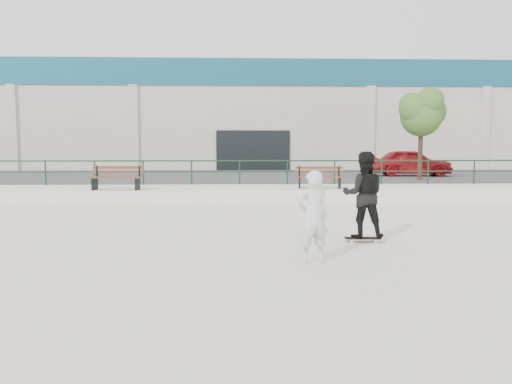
{
  "coord_description": "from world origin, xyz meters",
  "views": [
    {
      "loc": [
        -1.13,
        -10.04,
        2.08
      ],
      "look_at": [
        -0.66,
        2.0,
        0.98
      ],
      "focal_mm": 35.0,
      "sensor_mm": 36.0,
      "label": 1
    }
  ],
  "objects_px": {
    "standing_skater": "(364,195)",
    "bench_left": "(117,178)",
    "bench_right": "(319,177)",
    "seated_skater": "(313,217)",
    "skateboard": "(363,238)",
    "red_car": "(411,162)",
    "tree": "(422,111)"
  },
  "relations": [
    {
      "from": "bench_right",
      "to": "red_car",
      "type": "xyz_separation_m",
      "value": [
        6.33,
        7.87,
        0.32
      ]
    },
    {
      "from": "tree",
      "to": "standing_skater",
      "type": "distance_m",
      "value": 14.6
    },
    {
      "from": "red_car",
      "to": "bench_right",
      "type": "bearing_deg",
      "value": 148.08
    },
    {
      "from": "standing_skater",
      "to": "seated_skater",
      "type": "height_order",
      "value": "standing_skater"
    },
    {
      "from": "tree",
      "to": "standing_skater",
      "type": "bearing_deg",
      "value": -115.14
    },
    {
      "from": "bench_left",
      "to": "standing_skater",
      "type": "xyz_separation_m",
      "value": [
        7.18,
        -7.81,
        0.1
      ]
    },
    {
      "from": "red_car",
      "to": "seated_skater",
      "type": "relative_size",
      "value": 2.59
    },
    {
      "from": "red_car",
      "to": "skateboard",
      "type": "bearing_deg",
      "value": 164.25
    },
    {
      "from": "seated_skater",
      "to": "standing_skater",
      "type": "bearing_deg",
      "value": -140.57
    },
    {
      "from": "bench_left",
      "to": "red_car",
      "type": "bearing_deg",
      "value": 35.87
    },
    {
      "from": "bench_left",
      "to": "tree",
      "type": "bearing_deg",
      "value": 26.21
    },
    {
      "from": "seated_skater",
      "to": "red_car",
      "type": "bearing_deg",
      "value": -128.34
    },
    {
      "from": "seated_skater",
      "to": "tree",
      "type": "bearing_deg",
      "value": -130.79
    },
    {
      "from": "tree",
      "to": "seated_skater",
      "type": "relative_size",
      "value": 2.62
    },
    {
      "from": "tree",
      "to": "red_car",
      "type": "bearing_deg",
      "value": 78.33
    },
    {
      "from": "skateboard",
      "to": "standing_skater",
      "type": "height_order",
      "value": "standing_skater"
    },
    {
      "from": "red_car",
      "to": "standing_skater",
      "type": "distance_m",
      "value": 17.52
    },
    {
      "from": "standing_skater",
      "to": "bench_right",
      "type": "bearing_deg",
      "value": -84.51
    },
    {
      "from": "seated_skater",
      "to": "skateboard",
      "type": "bearing_deg",
      "value": -140.57
    },
    {
      "from": "seated_skater",
      "to": "bench_right",
      "type": "bearing_deg",
      "value": -114.16
    },
    {
      "from": "tree",
      "to": "skateboard",
      "type": "bearing_deg",
      "value": -115.14
    },
    {
      "from": "red_car",
      "to": "tree",
      "type": "bearing_deg",
      "value": 175.24
    },
    {
      "from": "bench_left",
      "to": "seated_skater",
      "type": "distance_m",
      "value": 11.29
    },
    {
      "from": "bench_right",
      "to": "standing_skater",
      "type": "xyz_separation_m",
      "value": [
        -0.42,
        -8.3,
        0.12
      ]
    },
    {
      "from": "bench_left",
      "to": "bench_right",
      "type": "xyz_separation_m",
      "value": [
        7.6,
        0.49,
        -0.02
      ]
    },
    {
      "from": "bench_left",
      "to": "standing_skater",
      "type": "relative_size",
      "value": 1.04
    },
    {
      "from": "bench_left",
      "to": "seated_skater",
      "type": "relative_size",
      "value": 1.18
    },
    {
      "from": "bench_right",
      "to": "bench_left",
      "type": "bearing_deg",
      "value": -170.52
    },
    {
      "from": "standing_skater",
      "to": "red_car",
      "type": "bearing_deg",
      "value": -104.31
    },
    {
      "from": "bench_left",
      "to": "bench_right",
      "type": "relative_size",
      "value": 1.05
    },
    {
      "from": "skateboard",
      "to": "seated_skater",
      "type": "relative_size",
      "value": 0.47
    },
    {
      "from": "standing_skater",
      "to": "bench_left",
      "type": "bearing_deg",
      "value": -39.03
    }
  ]
}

